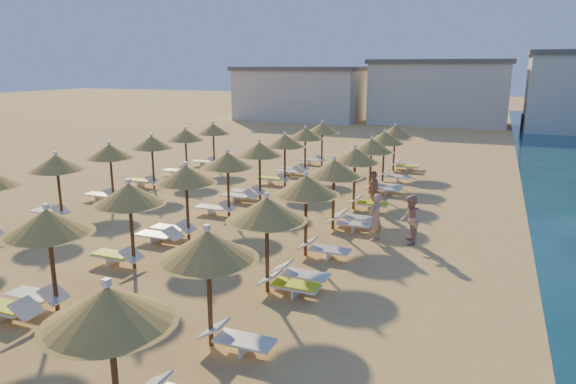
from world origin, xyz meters
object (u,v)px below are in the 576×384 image
at_px(parasol_row_east, 306,187).
at_px(beachgoer_a, 376,217).
at_px(beachgoer_c, 373,191).
at_px(beachgoer_b, 410,220).
at_px(parasol_row_west, 186,176).

relative_size(parasol_row_east, beachgoer_a, 19.20).
distance_m(beachgoer_c, beachgoer_b, 4.76).
distance_m(parasol_row_east, beachgoer_b, 4.41).
relative_size(parasol_row_west, beachgoer_b, 18.78).
xyz_separation_m(beachgoer_c, beachgoer_b, (2.33, -4.15, 0.02)).
bearing_deg(beachgoer_b, parasol_row_west, -82.39).
bearing_deg(beachgoer_c, beachgoer_b, -3.91).
height_order(parasol_row_east, beachgoer_b, parasol_row_east).
bearing_deg(beachgoer_b, beachgoer_c, -160.88).
height_order(beachgoer_c, beachgoer_b, beachgoer_b).
distance_m(parasol_row_east, beachgoer_a, 3.55).
relative_size(parasol_row_west, beachgoer_a, 19.20).
bearing_deg(parasol_row_east, beachgoer_b, 38.90).
height_order(parasol_row_east, parasol_row_west, same).
xyz_separation_m(beachgoer_c, beachgoer_a, (1.04, -4.21, -0.01)).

